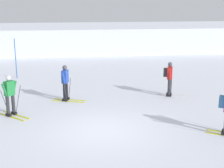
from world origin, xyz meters
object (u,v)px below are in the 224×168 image
(skier_green, at_px, (10,94))
(skier_red, at_px, (169,77))
(skier_blue, at_px, (65,82))
(trail_marker_pole, at_px, (16,59))

(skier_green, bearing_deg, skier_red, 15.00)
(skier_blue, bearing_deg, skier_red, 1.67)
(skier_blue, height_order, skier_green, same)
(skier_blue, distance_m, skier_green, 2.86)
(skier_red, xyz_separation_m, trail_marker_pole, (-8.07, 4.89, 0.25))
(skier_red, height_order, skier_green, same)
(trail_marker_pole, bearing_deg, skier_green, -83.47)
(skier_blue, xyz_separation_m, trail_marker_pole, (-3.01, 5.04, 0.29))
(skier_red, relative_size, skier_green, 1.00)
(skier_red, bearing_deg, skier_green, -165.00)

